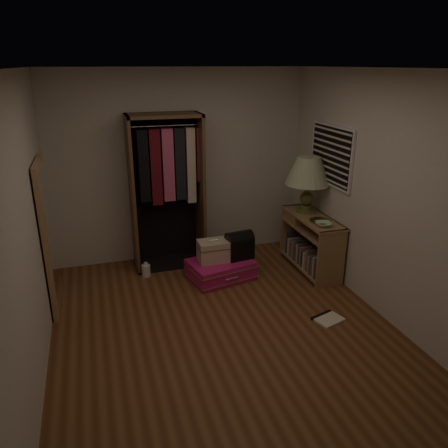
% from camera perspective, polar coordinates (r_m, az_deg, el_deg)
% --- Properties ---
extents(ground, '(4.00, 4.00, 0.00)m').
position_cam_1_polar(ground, '(4.78, -0.09, -13.25)').
color(ground, brown).
rests_on(ground, ground).
extents(room_walls, '(3.52, 4.02, 2.60)m').
position_cam_1_polar(room_walls, '(4.21, 0.71, 4.55)').
color(room_walls, beige).
rests_on(room_walls, ground).
extents(console_bookshelf, '(0.42, 1.12, 0.75)m').
position_cam_1_polar(console_bookshelf, '(6.00, 11.10, -2.15)').
color(console_bookshelf, olive).
rests_on(console_bookshelf, ground).
extents(open_wardrobe, '(0.98, 0.50, 2.05)m').
position_cam_1_polar(open_wardrobe, '(5.84, -7.39, 5.90)').
color(open_wardrobe, brown).
rests_on(open_wardrobe, ground).
extents(floor_mirror, '(0.06, 0.80, 1.70)m').
position_cam_1_polar(floor_mirror, '(5.16, -21.95, -1.56)').
color(floor_mirror, '#AA8052').
rests_on(floor_mirror, ground).
extents(pink_suitcase, '(0.91, 0.74, 0.25)m').
position_cam_1_polar(pink_suitcase, '(5.70, -0.46, -5.95)').
color(pink_suitcase, '#BD1762').
rests_on(pink_suitcase, ground).
extents(train_case, '(0.40, 0.28, 0.29)m').
position_cam_1_polar(train_case, '(5.60, -1.36, -3.49)').
color(train_case, '#BCAA8F').
rests_on(train_case, pink_suitcase).
extents(black_bag, '(0.37, 0.26, 0.37)m').
position_cam_1_polar(black_bag, '(5.66, 2.02, -2.68)').
color(black_bag, black).
rests_on(black_bag, pink_suitcase).
extents(table_lamp, '(0.69, 0.69, 0.75)m').
position_cam_1_polar(table_lamp, '(5.87, 10.95, 6.69)').
color(table_lamp, '#505A2C').
rests_on(table_lamp, console_bookshelf).
extents(brass_tray, '(0.31, 0.31, 0.02)m').
position_cam_1_polar(brass_tray, '(5.68, 12.48, 0.41)').
color(brass_tray, olive).
rests_on(brass_tray, console_bookshelf).
extents(ceramic_bowl, '(0.23, 0.23, 0.05)m').
position_cam_1_polar(ceramic_bowl, '(5.52, 12.85, -0.03)').
color(ceramic_bowl, '#AED1B6').
rests_on(ceramic_bowl, console_bookshelf).
extents(white_jug, '(0.12, 0.12, 0.20)m').
position_cam_1_polar(white_jug, '(5.85, -10.14, -5.98)').
color(white_jug, white).
rests_on(white_jug, ground).
extents(floor_book, '(0.35, 0.32, 0.03)m').
position_cam_1_polar(floor_book, '(5.02, 13.32, -11.92)').
color(floor_book, '#EEE2C8').
rests_on(floor_book, ground).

